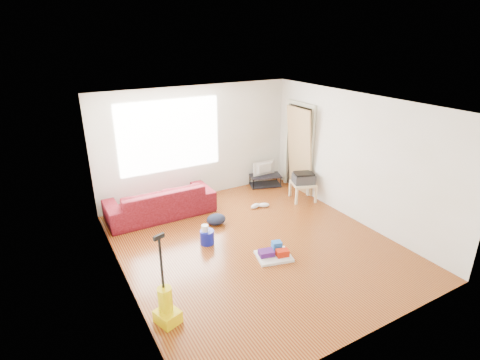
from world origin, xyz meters
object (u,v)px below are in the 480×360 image
tv_stand (265,180)px  backpack (216,224)px  sofa (162,215)px  bucket (207,243)px  cleaning_tray (274,253)px  side_table (303,185)px  vacuum (166,306)px

tv_stand → backpack: bearing=-130.1°
sofa → bucket: (0.36, -1.48, 0.00)m
cleaning_tray → sofa: bearing=115.4°
side_table → bucket: bearing=-166.1°
backpack → tv_stand: bearing=37.9°
tv_stand → vacuum: size_ratio=0.66×
side_table → vacuum: bearing=-151.3°
sofa → backpack: 1.22m
sofa → cleaning_tray: size_ratio=3.29×
bucket → backpack: 0.73m
side_table → sofa: bearing=164.9°
sofa → bucket: size_ratio=8.52×
backpack → vacuum: bearing=-123.6°
side_table → cleaning_tray: (-1.88, -1.61, -0.28)m
vacuum → tv_stand: bearing=22.9°
side_table → cleaning_tray: side_table is taller
sofa → vacuum: (-0.92, -2.98, 0.23)m
bucket → sofa: bearing=103.5°
sofa → cleaning_tray: bearing=115.4°
sofa → bucket: 1.52m
sofa → backpack: sofa is taller
bucket → vacuum: vacuum is taller
vacuum → cleaning_tray: bearing=-3.8°
sofa → backpack: bearing=131.8°
tv_stand → backpack: (-1.92, -1.18, -0.15)m
bucket → cleaning_tray: 1.24m
side_table → cleaning_tray: size_ratio=0.95×
side_table → vacuum: vacuum is taller
side_table → cleaning_tray: 2.49m
sofa → side_table: size_ratio=3.46×
backpack → vacuum: (-1.73, -2.07, 0.23)m
tv_stand → bucket: size_ratio=3.30×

